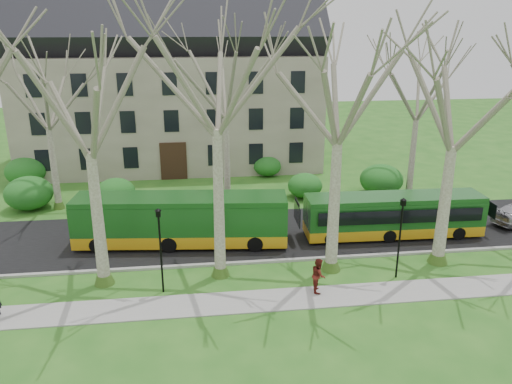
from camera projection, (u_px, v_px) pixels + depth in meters
ground at (280, 275)px, 26.31m from camera, size 120.00×120.00×0.00m
sidewalk at (288, 299)px, 23.95m from camera, size 70.00×2.00×0.06m
road at (265, 233)px, 31.47m from camera, size 80.00×8.00×0.06m
curb at (275, 261)px, 27.70m from camera, size 80.00×0.25×0.14m
building at (172, 76)px, 45.58m from camera, size 26.50×12.20×16.00m
tree_row_verge at (281, 144)px, 24.35m from camera, size 49.00×7.00×14.00m
tree_row_far at (235, 124)px, 34.57m from camera, size 33.00×7.00×12.00m
lamp_row at (284, 238)px, 24.55m from camera, size 36.22×0.22×4.30m
hedges at (190, 181)px, 38.60m from camera, size 30.60×8.60×2.00m
bus_lead at (181, 220)px, 29.43m from camera, size 12.58×3.83×3.10m
bus_follow at (393, 215)px, 30.66m from camera, size 10.91×2.56×2.71m
pedestrian_b at (319, 275)px, 24.36m from camera, size 0.78×0.94×1.74m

